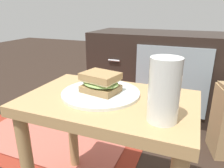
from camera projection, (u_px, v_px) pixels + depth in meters
side_table at (109, 122)px, 0.73m from camera, size 0.56×0.36×0.46m
tv_cabinet at (158, 72)px, 1.58m from camera, size 0.96×0.46×0.58m
area_rug at (63, 128)px, 1.38m from camera, size 1.07×0.83×0.01m
plate at (101, 93)px, 0.72m from camera, size 0.27×0.27×0.01m
sandwich_front at (101, 82)px, 0.71m from camera, size 0.14×0.12×0.07m
beer_glass at (164, 92)px, 0.53m from camera, size 0.08×0.08×0.17m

